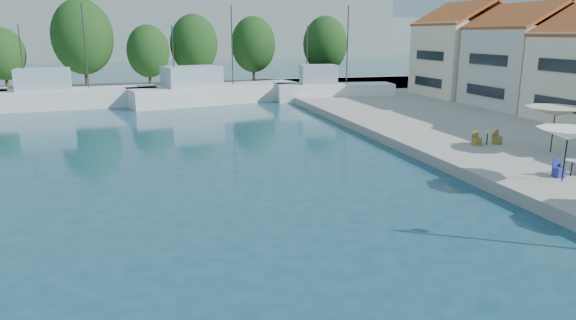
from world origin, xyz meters
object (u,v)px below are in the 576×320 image
object	(u,v)px
umbrella_white	(568,134)
umbrella_cream	(555,112)
trawler_04	(332,91)
trawler_02	(68,97)
trawler_03	(213,92)

from	to	relation	value
umbrella_white	umbrella_cream	size ratio (longest dim) A/B	0.85
trawler_04	trawler_02	bearing A→B (deg)	-176.61
trawler_04	umbrella_cream	world-z (taller)	trawler_04
trawler_02	umbrella_cream	size ratio (longest dim) A/B	5.08
trawler_03	trawler_02	bearing A→B (deg)	165.07
umbrella_cream	trawler_02	bearing A→B (deg)	133.31
trawler_02	trawler_03	xyz separation A→B (m)	(14.04, -0.16, -0.00)
trawler_02	trawler_04	size ratio (longest dim) A/B	1.28
trawler_02	umbrella_cream	bearing A→B (deg)	-51.93
trawler_02	umbrella_white	size ratio (longest dim) A/B	6.01
trawler_03	umbrella_cream	size ratio (longest dim) A/B	5.84
trawler_04	umbrella_white	distance (m)	33.68
trawler_04	umbrella_white	world-z (taller)	trawler_04
umbrella_white	umbrella_cream	xyz separation A→B (m)	(3.79, 4.91, 0.13)
trawler_02	umbrella_white	xyz separation A→B (m)	(25.02, -35.48, 1.66)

